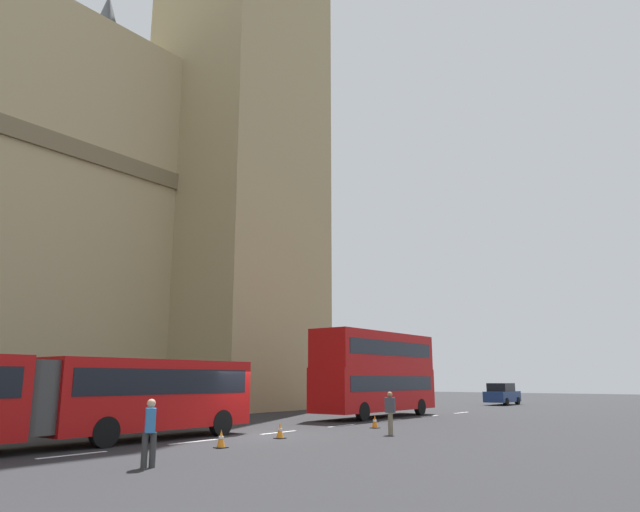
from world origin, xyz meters
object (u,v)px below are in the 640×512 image
Objects in this scene: articulated_bus at (27,394)px; traffic_cone_east at (375,422)px; double_decker_bus at (376,370)px; traffic_cone_west at (221,439)px; pedestrian_by_kerb at (390,411)px; sedan_lead at (502,394)px; pedestrian_near_cones at (150,430)px; traffic_cone_middle at (280,431)px.

articulated_bus is 14.70m from traffic_cone_east.
double_decker_bus reaches higher than traffic_cone_west.
articulated_bus reaches higher than pedestrian_by_kerb.
double_decker_bus is 21.05m from sedan_lead.
articulated_bus is at bearing 164.07° from traffic_cone_east.
traffic_cone_west is (-16.34, -4.17, -2.43)m from double_decker_bus.
traffic_cone_west is at bearing -173.39° from sedan_lead.
sedan_lead is 2.60× the size of pedestrian_near_cones.
pedestrian_by_kerb reaches higher than traffic_cone_middle.
pedestrian_near_cones reaches higher than traffic_cone_west.
sedan_lead reaches higher than traffic_cone_west.
double_decker_bus is 6.01× the size of pedestrian_near_cones.
pedestrian_near_cones is at bearing -171.70° from sedan_lead.
pedestrian_by_kerb is (11.73, -6.22, -0.83)m from articulated_bus.
traffic_cone_middle and traffic_cone_east have the same top height.
traffic_cone_west is 9.66m from traffic_cone_east.
sedan_lead is at bearing 6.61° from traffic_cone_west.
double_decker_bus is (20.75, 0.00, 0.96)m from articulated_bus.
double_decker_bus reaches higher than pedestrian_near_cones.
pedestrian_near_cones is (-7.59, -2.21, 0.63)m from traffic_cone_middle.
double_decker_bus is at bearing -179.56° from sedan_lead.
traffic_cone_east is 13.91m from pedestrian_near_cones.
articulated_bus reaches higher than traffic_cone_middle.
pedestrian_near_cones reaches higher than traffic_cone_east.
pedestrian_by_kerb is (-9.02, -6.22, -1.80)m from double_decker_bus.
traffic_cone_west is 4.50m from pedestrian_near_cones.
articulated_bus is at bearing 136.68° from traffic_cone_west.
pedestrian_near_cones is (-41.42, -6.04, -0.00)m from sedan_lead.
sedan_lead reaches higher than pedestrian_near_cones.
traffic_cone_middle is at bearing -173.54° from sedan_lead.
articulated_bus is at bearing 92.95° from pedestrian_near_cones.
pedestrian_by_kerb is (-29.99, -6.38, -0.00)m from sedan_lead.
traffic_cone_east is at bearing 43.33° from pedestrian_by_kerb.
traffic_cone_east is at bearing -148.98° from double_decker_bus.
traffic_cone_middle is at bearing -164.07° from double_decker_bus.
traffic_cone_east is 3.27m from pedestrian_by_kerb.
traffic_cone_west is (4.41, -4.16, -1.46)m from articulated_bus.
articulated_bus is 30.16× the size of traffic_cone_middle.
articulated_bus is 30.16× the size of traffic_cone_west.
articulated_bus is at bearing 152.07° from pedestrian_by_kerb.
traffic_cone_east is at bearing 7.70° from pedestrian_near_cones.
pedestrian_near_cones and pedestrian_by_kerb have the same top height.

